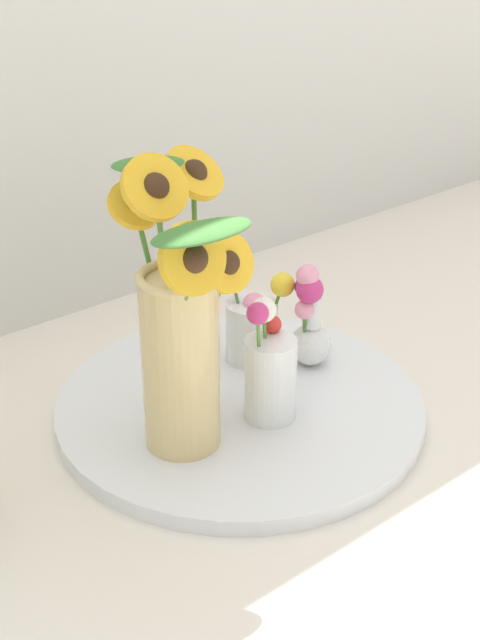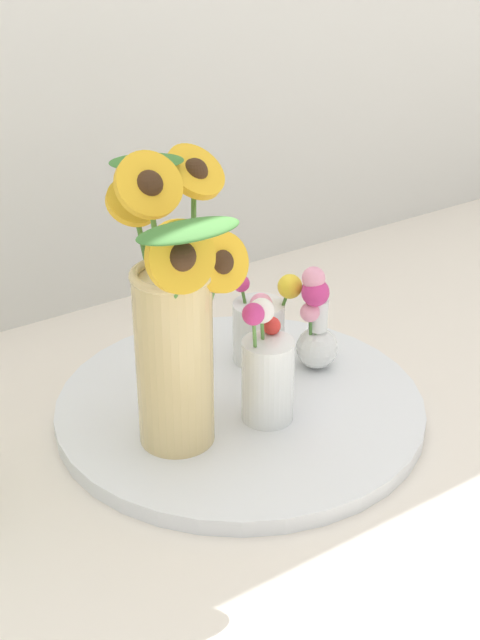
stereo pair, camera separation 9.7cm
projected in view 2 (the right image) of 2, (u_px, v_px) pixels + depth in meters
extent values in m
plane|color=silver|center=(265.00, 459.00, 1.22)|extent=(6.00, 6.00, 0.00)
cylinder|color=silver|center=(240.00, 407.00, 1.31)|extent=(0.54, 0.54, 0.02)
cylinder|color=#D1B77A|center=(175.00, 361.00, 1.16)|extent=(0.10, 0.10, 0.24)
torus|color=#D1B77A|center=(171.00, 274.00, 1.11)|extent=(0.11, 0.11, 0.01)
cylinder|color=#4C8438|center=(193.00, 288.00, 1.17)|extent=(0.07, 0.09, 0.27)
cylinder|color=gold|center=(195.00, 172.00, 1.15)|extent=(0.09, 0.07, 0.08)
sphere|color=#382314|center=(195.00, 172.00, 1.15)|extent=(0.04, 0.04, 0.04)
cylinder|color=#4C8438|center=(199.00, 340.00, 1.17)|extent=(0.04, 0.06, 0.23)
cylinder|color=gold|center=(221.00, 262.00, 1.11)|extent=(0.09, 0.04, 0.09)
sphere|color=#382314|center=(221.00, 262.00, 1.11)|extent=(0.03, 0.03, 0.03)
cylinder|color=#4C8438|center=(171.00, 330.00, 1.11)|extent=(0.01, 0.07, 0.22)
cylinder|color=gold|center=(181.00, 257.00, 1.03)|extent=(0.09, 0.04, 0.09)
sphere|color=#382314|center=(181.00, 257.00, 1.03)|extent=(0.04, 0.04, 0.04)
cylinder|color=#4C8438|center=(163.00, 294.00, 1.12)|extent=(0.02, 0.02, 0.29)
cylinder|color=gold|center=(149.00, 185.00, 1.06)|extent=(0.09, 0.06, 0.08)
sphere|color=#382314|center=(149.00, 185.00, 1.06)|extent=(0.04, 0.04, 0.04)
cylinder|color=#4C8438|center=(159.00, 316.00, 1.16)|extent=(0.02, 0.09, 0.28)
cylinder|color=gold|center=(133.00, 202.00, 1.13)|extent=(0.07, 0.06, 0.05)
sphere|color=#382314|center=(133.00, 202.00, 1.13)|extent=(0.03, 0.03, 0.03)
ellipsoid|color=#38702D|center=(147.00, 162.00, 1.11)|extent=(0.10, 0.06, 0.02)
ellipsoid|color=#38702D|center=(190.00, 232.00, 0.99)|extent=(0.13, 0.08, 0.02)
cylinder|color=white|center=(268.00, 380.00, 1.24)|extent=(0.07, 0.07, 0.12)
cylinder|color=#568E42|center=(256.00, 353.00, 1.20)|extent=(0.02, 0.02, 0.13)
sphere|color=#C6337A|center=(253.00, 314.00, 1.16)|extent=(0.03, 0.03, 0.03)
cylinder|color=#568E42|center=(270.00, 363.00, 1.24)|extent=(0.02, 0.02, 0.11)
sphere|color=red|center=(272.00, 326.00, 1.22)|extent=(0.03, 0.03, 0.03)
cylinder|color=#568E42|center=(263.00, 357.00, 1.23)|extent=(0.01, 0.01, 0.14)
sphere|color=white|center=(262.00, 311.00, 1.20)|extent=(0.04, 0.04, 0.04)
sphere|color=white|center=(317.00, 348.00, 1.37)|extent=(0.06, 0.06, 0.06)
cylinder|color=white|center=(318.00, 315.00, 1.35)|extent=(0.03, 0.03, 0.05)
cylinder|color=#427533|center=(315.00, 319.00, 1.34)|extent=(0.02, 0.01, 0.14)
sphere|color=pink|center=(314.00, 278.00, 1.31)|extent=(0.03, 0.03, 0.03)
cylinder|color=#427533|center=(317.00, 320.00, 1.35)|extent=(0.03, 0.02, 0.10)
sphere|color=#C6337A|center=(315.00, 292.00, 1.31)|extent=(0.04, 0.04, 0.04)
cylinder|color=#427533|center=(311.00, 334.00, 1.35)|extent=(0.02, 0.02, 0.08)
sphere|color=pink|center=(310.00, 312.00, 1.33)|extent=(0.03, 0.03, 0.03)
cylinder|color=#427533|center=(318.00, 318.00, 1.36)|extent=(0.02, 0.02, 0.09)
sphere|color=purple|center=(313.00, 289.00, 1.34)|extent=(0.03, 0.03, 0.03)
cylinder|color=white|center=(259.00, 332.00, 1.39)|extent=(0.08, 0.08, 0.10)
cylinder|color=#4C8438|center=(260.00, 327.00, 1.39)|extent=(0.01, 0.02, 0.07)
sphere|color=#C6337A|center=(259.00, 305.00, 1.38)|extent=(0.03, 0.03, 0.03)
cylinder|color=#4C8438|center=(279.00, 317.00, 1.37)|extent=(0.03, 0.02, 0.10)
sphere|color=yellow|center=(290.00, 286.00, 1.35)|extent=(0.04, 0.04, 0.04)
cylinder|color=#4C8438|center=(257.00, 323.00, 1.38)|extent=(0.01, 0.02, 0.07)
sphere|color=pink|center=(261.00, 304.00, 1.36)|extent=(0.04, 0.04, 0.04)
cylinder|color=#4C8438|center=(248.00, 319.00, 1.38)|extent=(0.01, 0.03, 0.11)
sphere|color=#C6337A|center=(241.00, 283.00, 1.36)|extent=(0.03, 0.03, 0.03)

